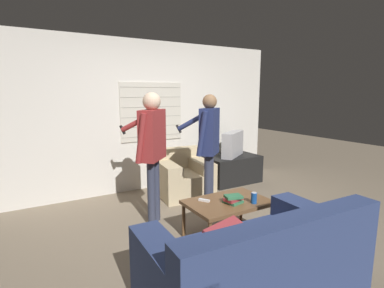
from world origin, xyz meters
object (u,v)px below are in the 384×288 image
Objects in this scene: book_stack at (233,199)px; spare_remote at (204,200)px; armchair_beige at (183,177)px; tv at (233,144)px; couch_blue at (255,268)px; soda_can at (254,198)px; coffee_table at (228,205)px; person_right_standing at (208,140)px; person_left_standing at (152,141)px.

book_stack is 0.33m from spare_remote.
tv is (1.14, 0.13, 0.43)m from armchair_beige.
couch_blue is 13.92× the size of soda_can.
book_stack reaches higher than coffee_table.
coffee_table is (-0.29, -1.60, 0.10)m from armchair_beige.
book_stack is (-1.41, -1.81, -0.24)m from tv.
armchair_beige is 1.22m from tv.
tv reaches higher than armchair_beige.
spare_remote is at bearing -168.24° from person_right_standing.
armchair_beige is at bearing 45.07° from person_right_standing.
tv is at bearing -20.92° from person_left_standing.
soda_can is (0.19, -0.13, 0.02)m from book_stack.
book_stack is at bearing 63.47° from couch_blue.
soda_can is (-0.03, -0.97, -0.53)m from person_right_standing.
couch_blue reaches higher than soda_can.
tv is 2.29m from soda_can.
coffee_table is at bearing 102.01° from book_stack.
armchair_beige is at bearing 80.86° from book_stack.
person_right_standing is at bearing -50.05° from person_left_standing.
person_left_standing is at bearing -9.61° from tv.
person_right_standing reaches higher than armchair_beige.
soda_can is at bearing -43.89° from coffee_table.
spare_remote is at bearing 10.18° from tv.
tv reaches higher than soda_can.
coffee_table is 2.27m from tv.
soda_can is (-1.21, -1.94, -0.22)m from tv.
person_right_standing reaches higher than coffee_table.
person_left_standing reaches higher than coffee_table.
tv is at bearing 57.95° from soda_can.
armchair_beige is 0.98× the size of coffee_table.
person_left_standing is 1.42m from soda_can.
couch_blue is 1.89× the size of armchair_beige.
soda_can is 0.56m from spare_remote.
armchair_beige is 1.35× the size of tv.
coffee_table is 1.02m from person_right_standing.
person_right_standing is (-1.19, -0.96, 0.31)m from tv.
couch_blue reaches higher than spare_remote.
tv is (1.42, 1.73, 0.32)m from coffee_table.
armchair_beige is 1.71m from book_stack.
person_left_standing reaches higher than spare_remote.
person_left_standing reaches higher than person_right_standing.
armchair_beige is 1.39m from person_left_standing.
armchair_beige is at bearing 87.58° from soda_can.
spare_remote is (-0.48, -0.64, -0.58)m from person_right_standing.
armchair_beige is 7.35× the size of soda_can.
person_left_standing is at bearing 124.33° from coffee_table.
armchair_beige is 1.82m from soda_can.
coffee_table is 0.56× the size of person_left_standing.
couch_blue is at bearing -132.81° from person_left_standing.
book_stack is (-0.22, -0.84, -0.55)m from person_right_standing.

